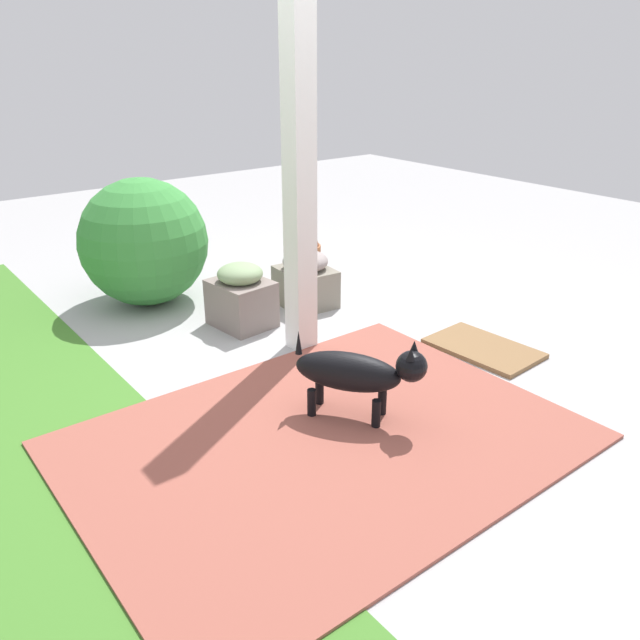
# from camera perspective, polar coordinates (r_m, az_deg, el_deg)

# --- Properties ---
(ground_plane) EXTENTS (12.00, 12.00, 0.00)m
(ground_plane) POSITION_cam_1_polar(r_m,az_deg,el_deg) (4.04, -1.51, -3.46)
(ground_plane) COLOR #A3A2A2
(brick_path) EXTENTS (1.80, 2.40, 0.02)m
(brick_path) POSITION_cam_1_polar(r_m,az_deg,el_deg) (3.24, 0.49, -10.63)
(brick_path) COLOR #944E41
(brick_path) RESTS_ON ground
(porch_pillar) EXTENTS (0.15, 0.15, 2.51)m
(porch_pillar) POSITION_cam_1_polar(r_m,az_deg,el_deg) (3.85, -1.88, 14.80)
(porch_pillar) COLOR white
(porch_pillar) RESTS_ON ground
(stone_planter_nearest) EXTENTS (0.45, 0.40, 0.42)m
(stone_planter_nearest) POSITION_cam_1_polar(r_m,az_deg,el_deg) (4.82, -1.31, 3.62)
(stone_planter_nearest) COLOR gray
(stone_planter_nearest) RESTS_ON ground
(stone_planter_near) EXTENTS (0.45, 0.39, 0.45)m
(stone_planter_near) POSITION_cam_1_polar(r_m,az_deg,el_deg) (4.48, -7.03, 2.09)
(stone_planter_near) COLOR gray
(stone_planter_near) RESTS_ON ground
(round_shrub) EXTENTS (0.95, 0.95, 0.95)m
(round_shrub) POSITION_cam_1_polar(r_m,az_deg,el_deg) (4.97, -15.42, 6.70)
(round_shrub) COLOR #38863A
(round_shrub) RESTS_ON ground
(terracotta_pot_spiky) EXTENTS (0.29, 0.29, 0.64)m
(terracotta_pot_spiky) POSITION_cam_1_polar(r_m,az_deg,el_deg) (5.48, -1.48, 7.14)
(terracotta_pot_spiky) COLOR #9F5B34
(terracotta_pot_spiky) RESTS_ON ground
(dog) EXTENTS (0.64, 0.49, 0.48)m
(dog) POSITION_cam_1_polar(r_m,az_deg,el_deg) (3.29, 3.30, -4.66)
(dog) COLOR black
(dog) RESTS_ON ground
(doormat) EXTENTS (0.71, 0.47, 0.03)m
(doormat) POSITION_cam_1_polar(r_m,az_deg,el_deg) (4.28, 14.34, -2.46)
(doormat) COLOR brown
(doormat) RESTS_ON ground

